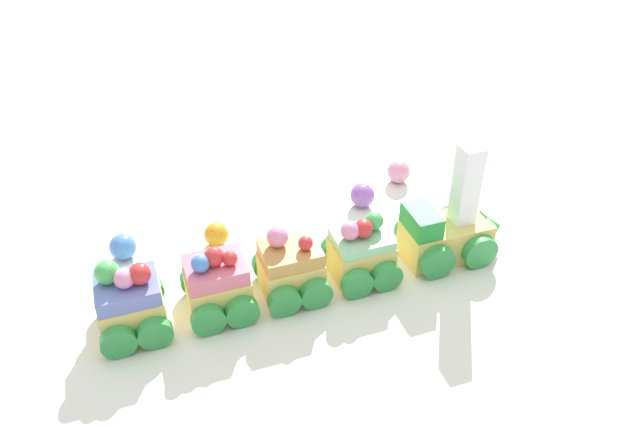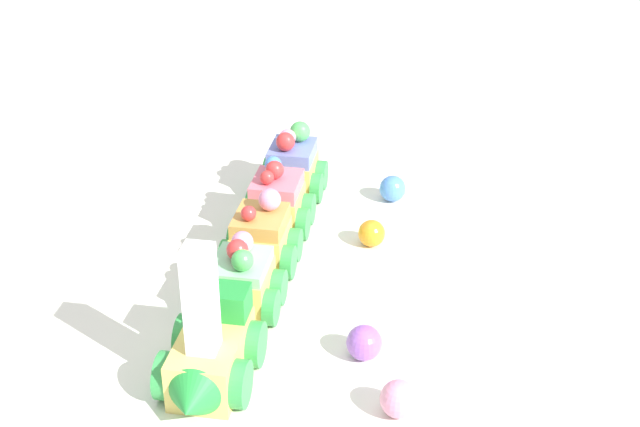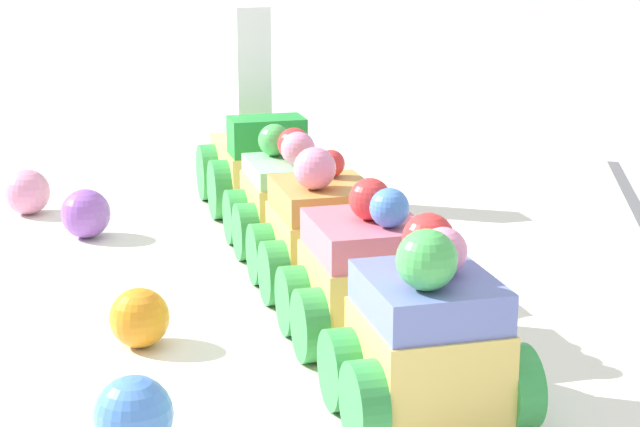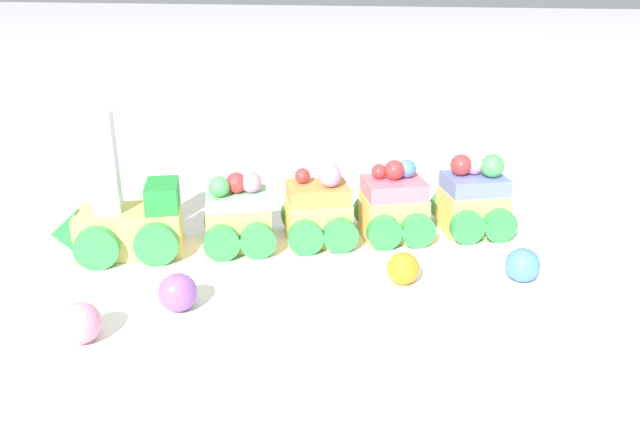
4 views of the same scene
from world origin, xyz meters
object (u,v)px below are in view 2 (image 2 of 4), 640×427
cake_car_strawberry (277,204)px  gumball_pink (399,399)px  cake_car_caramel (261,240)px  cake_car_mint (242,284)px  cake_car_blueberry (293,168)px  gumball_purple (364,343)px  gumball_blue (396,189)px  gumball_orange (372,233)px  cake_train_locomotive (209,352)px

cake_car_strawberry → gumball_pink: size_ratio=3.04×
cake_car_caramel → cake_car_strawberry: 0.07m
cake_car_mint → cake_car_blueberry: bearing=180.0°
cake_car_mint → gumball_pink: 0.18m
cake_car_mint → gumball_purple: bearing=66.3°
gumball_blue → gumball_pink: bearing=29.0°
cake_car_blueberry → gumball_orange: bearing=45.1°
gumball_purple → cake_train_locomotive: bearing=-41.6°
gumball_blue → cake_car_blueberry: bearing=-67.7°
cake_car_caramel → cake_car_blueberry: cake_car_blueberry is taller
cake_train_locomotive → gumball_pink: (-0.05, 0.14, -0.02)m
gumball_orange → gumball_purple: 0.18m
cake_car_mint → cake_car_caramel: size_ratio=1.00×
gumball_orange → gumball_blue: 0.10m
gumball_blue → gumball_purple: bearing=23.2°
cake_car_mint → cake_car_blueberry: cake_car_blueberry is taller
cake_train_locomotive → cake_car_blueberry: cake_train_locomotive is taller
cake_car_blueberry → gumball_pink: size_ratio=3.04×
gumball_blue → gumball_pink: (0.30, 0.16, 0.00)m
cake_car_blueberry → gumball_orange: size_ratio=3.31×
gumball_pink → cake_car_mint: bearing=-104.3°
cake_train_locomotive → gumball_blue: 0.34m
gumball_blue → cake_car_strawberry: bearing=-32.4°
cake_train_locomotive → gumball_pink: cake_train_locomotive is taller
cake_train_locomotive → gumball_purple: bearing=115.2°
cake_car_blueberry → gumball_pink: (0.25, 0.27, -0.02)m
gumball_purple → cake_car_caramel: bearing=-114.5°
gumball_blue → cake_car_mint: bearing=-3.6°
cake_car_strawberry → cake_car_blueberry: (-0.07, -0.03, 0.00)m
cake_car_mint → gumball_orange: 0.16m
cake_car_strawberry → gumball_blue: cake_car_strawberry is taller
cake_car_blueberry → gumball_orange: 0.14m
cake_car_caramel → gumball_purple: (0.07, 0.15, -0.01)m
cake_car_mint → cake_car_strawberry: bearing=-179.9°
cake_train_locomotive → gumball_orange: 0.25m
gumball_orange → gumball_pink: size_ratio=0.92×
cake_train_locomotive → cake_car_mint: cake_train_locomotive is taller
cake_car_blueberry → gumball_purple: bearing=22.3°
cake_car_caramel → gumball_purple: 0.17m
gumball_blue → gumball_orange: bearing=14.4°
cake_car_mint → gumball_blue: bearing=153.3°
cake_train_locomotive → gumball_orange: cake_train_locomotive is taller
cake_car_blueberry → gumball_purple: (0.21, 0.21, -0.02)m
cake_car_caramel → gumball_blue: bearing=143.1°
cake_train_locomotive → cake_car_mint: 0.10m
cake_train_locomotive → cake_car_blueberry: (-0.30, -0.13, -0.00)m
gumball_orange → gumball_blue: size_ratio=0.94×
gumball_orange → cake_car_mint: bearing=-14.3°
cake_car_caramel → gumball_blue: cake_car_caramel is taller
cake_car_blueberry → gumball_purple: 0.30m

